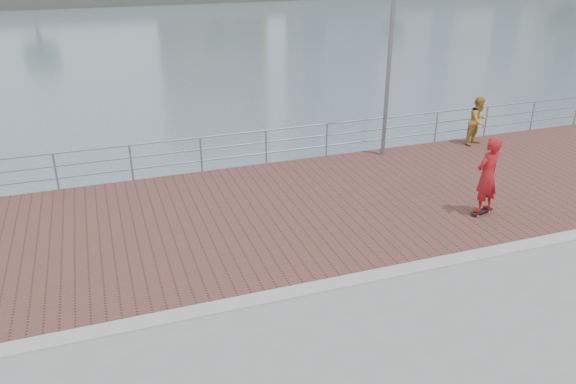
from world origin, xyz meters
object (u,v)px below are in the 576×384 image
object	(u,v)px
street_lamp	(402,6)
skateboarder	(487,175)
bystander	(478,121)
guardrail	(234,147)

from	to	relation	value
street_lamp	skateboarder	bearing A→B (deg)	-85.49
street_lamp	bystander	bearing A→B (deg)	5.53
street_lamp	bystander	xyz separation A→B (m)	(3.51, 0.34, -3.88)
bystander	street_lamp	bearing A→B (deg)	166.59
street_lamp	skateboarder	xyz separation A→B (m)	(0.34, -4.26, -3.64)
street_lamp	bystander	size ratio (longest dim) A/B	4.00
street_lamp	skateboarder	distance (m)	5.62
guardrail	street_lamp	bearing A→B (deg)	-11.45
guardrail	bystander	bearing A→B (deg)	-4.41
skateboarder	guardrail	bearing A→B (deg)	-60.16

